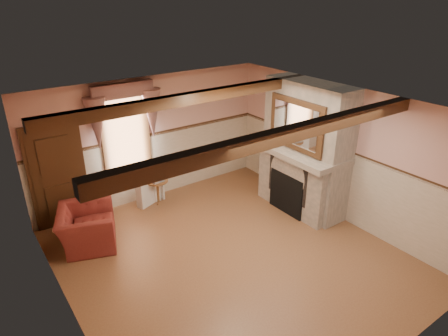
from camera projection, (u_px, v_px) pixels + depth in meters
floor at (230, 257)px, 7.29m from camera, size 5.50×6.00×0.01m
ceiling at (232, 108)px, 6.13m from camera, size 5.50×6.00×0.01m
wall_back at (151, 139)px, 8.93m from camera, size 5.50×0.02×2.80m
wall_front at (389, 288)px, 4.48m from camera, size 5.50×0.02×2.80m
wall_left at (63, 244)px, 5.25m from camera, size 0.02×6.00×2.80m
wall_right at (339, 153)px, 8.17m from camera, size 0.02×6.00×2.80m
wainscot at (231, 222)px, 6.98m from camera, size 5.50×6.00×1.50m
chair_rail at (231, 183)px, 6.67m from camera, size 5.50×6.00×0.08m
firebox at (289, 193)px, 8.61m from camera, size 0.20×0.95×0.90m
armchair at (87, 227)px, 7.52m from camera, size 1.32×1.41×0.74m
side_table at (158, 191)px, 9.07m from camera, size 0.67×0.67×0.55m
book_stack at (156, 177)px, 8.88m from camera, size 0.29×0.34×0.20m
radiator at (150, 191)px, 9.02m from camera, size 0.72×0.43×0.60m
bowl at (295, 145)px, 8.43m from camera, size 0.33×0.33×0.08m
mantel_clock at (283, 137)px, 8.68m from camera, size 0.14×0.24×0.20m
oil_lamp at (285, 136)px, 8.62m from camera, size 0.11×0.11×0.28m
candle_red at (319, 152)px, 7.92m from camera, size 0.06×0.06×0.16m
jar_yellow at (306, 148)px, 8.20m from camera, size 0.06×0.06×0.12m
fireplace at (306, 148)px, 8.44m from camera, size 0.85×2.00×2.80m
mantel at (300, 151)px, 8.36m from camera, size 1.05×2.05×0.12m
overmantel_mirror at (296, 125)px, 8.01m from camera, size 0.06×1.44×1.04m
door at (58, 177)px, 7.92m from camera, size 1.10×0.10×2.10m
window at (126, 134)px, 8.49m from camera, size 1.06×0.08×2.02m
window_drapes at (124, 107)px, 8.18m from camera, size 1.30×0.14×1.40m
ceiling_beam_front at (285, 135)px, 5.29m from camera, size 5.50×0.18×0.20m
ceiling_beam_back at (191, 98)px, 7.07m from camera, size 5.50×0.18×0.20m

